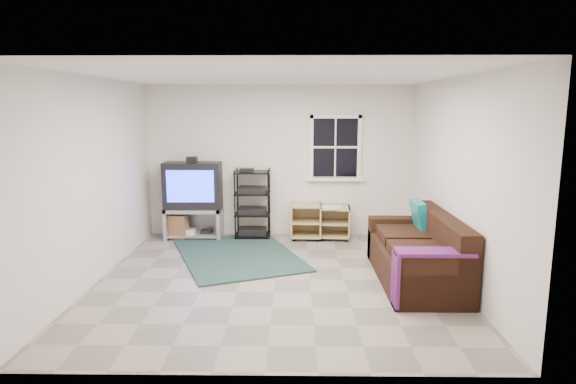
{
  "coord_description": "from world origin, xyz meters",
  "views": [
    {
      "loc": [
        0.24,
        -6.0,
        2.21
      ],
      "look_at": [
        0.16,
        0.4,
        1.09
      ],
      "focal_mm": 30.0,
      "sensor_mm": 36.0,
      "label": 1
    }
  ],
  "objects_px": {
    "tv_unit": "(193,194)",
    "side_table_right": "(334,220)",
    "av_rack": "(253,208)",
    "sofa": "(419,255)",
    "side_table_left": "(306,220)"
  },
  "relations": [
    {
      "from": "side_table_left",
      "to": "sofa",
      "type": "xyz_separation_m",
      "value": [
        1.41,
        -2.07,
        0.01
      ]
    },
    {
      "from": "side_table_right",
      "to": "av_rack",
      "type": "bearing_deg",
      "value": 179.71
    },
    {
      "from": "sofa",
      "to": "tv_unit",
      "type": "bearing_deg",
      "value": 148.52
    },
    {
      "from": "av_rack",
      "to": "side_table_left",
      "type": "height_order",
      "value": "av_rack"
    },
    {
      "from": "av_rack",
      "to": "sofa",
      "type": "bearing_deg",
      "value": -41.63
    },
    {
      "from": "side_table_right",
      "to": "sofa",
      "type": "distance_m",
      "value": 2.25
    },
    {
      "from": "av_rack",
      "to": "sofa",
      "type": "height_order",
      "value": "av_rack"
    },
    {
      "from": "side_table_left",
      "to": "sofa",
      "type": "distance_m",
      "value": 2.5
    },
    {
      "from": "side_table_left",
      "to": "av_rack",
      "type": "bearing_deg",
      "value": -179.66
    },
    {
      "from": "side_table_left",
      "to": "side_table_right",
      "type": "relative_size",
      "value": 1.03
    },
    {
      "from": "side_table_right",
      "to": "sofa",
      "type": "height_order",
      "value": "sofa"
    },
    {
      "from": "tv_unit",
      "to": "side_table_right",
      "type": "relative_size",
      "value": 2.43
    },
    {
      "from": "av_rack",
      "to": "side_table_right",
      "type": "distance_m",
      "value": 1.42
    },
    {
      "from": "av_rack",
      "to": "sofa",
      "type": "relative_size",
      "value": 0.58
    },
    {
      "from": "av_rack",
      "to": "side_table_right",
      "type": "xyz_separation_m",
      "value": [
        1.41,
        -0.01,
        -0.2
      ]
    }
  ]
}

